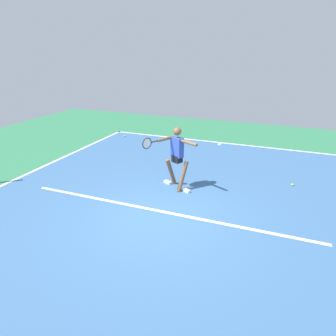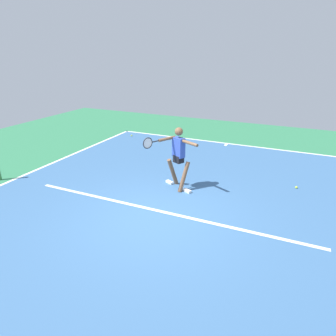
# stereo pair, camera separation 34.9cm
# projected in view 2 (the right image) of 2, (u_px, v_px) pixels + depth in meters

# --- Properties ---
(ground_plane) EXTENTS (21.30, 21.30, 0.00)m
(ground_plane) POSITION_uv_depth(u_px,v_px,m) (156.00, 217.00, 7.15)
(ground_plane) COLOR #2D754C
(court_surface) EXTENTS (9.74, 13.12, 0.00)m
(court_surface) POSITION_uv_depth(u_px,v_px,m) (156.00, 217.00, 7.15)
(court_surface) COLOR #38608E
(court_surface) RESTS_ON ground_plane
(court_line_baseline_near) EXTENTS (9.74, 0.10, 0.01)m
(court_line_baseline_near) POSITION_uv_depth(u_px,v_px,m) (227.00, 143.00, 12.67)
(court_line_baseline_near) COLOR white
(court_line_baseline_near) RESTS_ON ground_plane
(court_line_sideline_right) EXTENTS (0.10, 13.12, 0.01)m
(court_line_sideline_right) POSITION_uv_depth(u_px,v_px,m) (9.00, 182.00, 9.03)
(court_line_sideline_right) COLOR white
(court_line_sideline_right) RESTS_ON ground_plane
(court_line_service) EXTENTS (7.31, 0.10, 0.01)m
(court_line_service) POSITION_uv_depth(u_px,v_px,m) (161.00, 211.00, 7.38)
(court_line_service) COLOR white
(court_line_service) RESTS_ON ground_plane
(court_line_centre_mark) EXTENTS (0.10, 0.30, 0.01)m
(court_line_centre_mark) POSITION_uv_depth(u_px,v_px,m) (226.00, 145.00, 12.50)
(court_line_centre_mark) COLOR white
(court_line_centre_mark) RESTS_ON ground_plane
(tennis_player) EXTENTS (1.26, 1.16, 1.74)m
(tennis_player) POSITION_uv_depth(u_px,v_px,m) (178.00, 155.00, 8.27)
(tennis_player) COLOR brown
(tennis_player) RESTS_ON ground_plane
(tennis_ball_near_player) EXTENTS (0.07, 0.07, 0.07)m
(tennis_ball_near_player) POSITION_uv_depth(u_px,v_px,m) (296.00, 187.00, 8.59)
(tennis_ball_near_player) COLOR #CCE033
(tennis_ball_near_player) RESTS_ON ground_plane
(tennis_ball_far_corner) EXTENTS (0.07, 0.07, 0.07)m
(tennis_ball_far_corner) POSITION_uv_depth(u_px,v_px,m) (132.00, 136.00, 13.70)
(tennis_ball_far_corner) COLOR #CCE033
(tennis_ball_far_corner) RESTS_ON ground_plane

